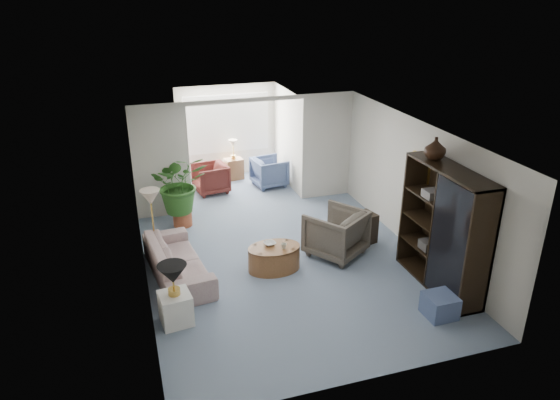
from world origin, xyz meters
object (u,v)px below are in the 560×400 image
object	(u,v)px
floor_lamp	(150,197)
sunroom_chair_maroon	(211,178)
framed_picture	(422,168)
sunroom_table	(234,169)
coffee_table	(274,258)
end_table	(176,308)
entertainment_cabinet	(444,229)
coffee_bowl	(270,244)
wingback_chair	(336,233)
plant_pot	(183,218)
sofa	(178,261)
side_table_dark	(362,228)
ottoman	(440,306)
sunroom_chair_blue	(269,172)
table_lamp	(173,274)
cabinet_urn	(435,148)
coffee_cup	(284,246)

from	to	relation	value
floor_lamp	sunroom_chair_maroon	size ratio (longest dim) A/B	0.46
framed_picture	sunroom_table	distance (m)	5.66
coffee_table	sunroom_table	xyz separation A→B (m)	(0.35, 4.77, 0.05)
end_table	sunroom_table	bearing A→B (deg)	69.16
end_table	entertainment_cabinet	xyz separation A→B (m)	(4.39, -0.25, 0.80)
framed_picture	end_table	size ratio (longest dim) A/B	1.00
coffee_bowl	wingback_chair	xyz separation A→B (m)	(1.32, 0.09, -0.03)
plant_pot	sofa	bearing A→B (deg)	-99.72
framed_picture	side_table_dark	xyz separation A→B (m)	(-0.77, 0.65, -1.40)
coffee_bowl	sunroom_table	distance (m)	4.69
end_table	ottoman	xyz separation A→B (m)	(3.91, -1.05, -0.07)
ottoman	sunroom_chair_blue	world-z (taller)	sunroom_chair_blue
floor_lamp	coffee_bowl	distance (m)	2.28
entertainment_cabinet	table_lamp	bearing A→B (deg)	176.74
coffee_table	ottoman	size ratio (longest dim) A/B	2.10
ottoman	sunroom_table	bearing A→B (deg)	103.77
sofa	sunroom_chair_blue	distance (m)	4.65
cabinet_urn	ottoman	bearing A→B (deg)	-110.25
end_table	side_table_dark	world-z (taller)	side_table_dark
ottoman	framed_picture	bearing A→B (deg)	70.10
sunroom_table	sofa	bearing A→B (deg)	-114.26
cabinet_urn	plant_pot	size ratio (longest dim) A/B	0.92
sunroom_chair_blue	cabinet_urn	bearing A→B (deg)	-172.13
cabinet_urn	sunroom_chair_blue	size ratio (longest dim) A/B	0.46
end_table	coffee_cup	world-z (taller)	coffee_cup
coffee_bowl	entertainment_cabinet	bearing A→B (deg)	-28.94
cabinet_urn	ottoman	distance (m)	2.52
coffee_cup	framed_picture	bearing A→B (deg)	-1.26
table_lamp	ottoman	size ratio (longest dim) A/B	0.97
entertainment_cabinet	sunroom_table	world-z (taller)	entertainment_cabinet
wingback_chair	sunroom_chair_blue	world-z (taller)	wingback_chair
entertainment_cabinet	ottoman	world-z (taller)	entertainment_cabinet
cabinet_urn	floor_lamp	bearing A→B (deg)	157.82
sunroom_chair_blue	floor_lamp	bearing A→B (deg)	125.70
framed_picture	side_table_dark	size ratio (longest dim) A/B	0.83
framed_picture	sunroom_table	bearing A→B (deg)	115.95
ottoman	cabinet_urn	bearing A→B (deg)	69.75
coffee_cup	cabinet_urn	bearing A→B (deg)	-16.88
table_lamp	ottoman	xyz separation A→B (m)	(3.91, -1.05, -0.67)
side_table_dark	sunroom_chair_maroon	world-z (taller)	sunroom_chair_maroon
framed_picture	coffee_cup	size ratio (longest dim) A/B	5.04
floor_lamp	ottoman	distance (m)	5.21
end_table	coffee_table	distance (m)	2.16
table_lamp	coffee_bowl	world-z (taller)	table_lamp
entertainment_cabinet	cabinet_urn	distance (m)	1.33
coffee_bowl	plant_pot	distance (m)	2.59
framed_picture	coffee_cup	distance (m)	2.86
sofa	coffee_cup	size ratio (longest dim) A/B	21.16
sofa	sunroom_table	xyz separation A→B (m)	(2.02, 4.48, -0.03)
ottoman	plant_pot	distance (m)	5.57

